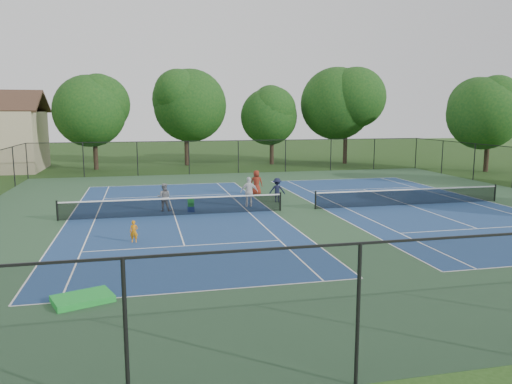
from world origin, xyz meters
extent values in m
plane|color=#234716|center=(0.00, 0.00, 0.00)|extent=(140.00, 140.00, 0.00)
cube|color=#2D502F|center=(0.00, 0.00, 0.00)|extent=(36.00, 36.00, 0.01)
cube|color=navy|center=(-7.00, 0.00, 0.01)|extent=(10.97, 23.77, 0.00)
cube|color=white|center=(-7.00, 11.88, 0.01)|extent=(10.97, 0.06, 0.00)
cube|color=white|center=(-7.00, -11.88, 0.01)|extent=(10.97, 0.06, 0.00)
cube|color=white|center=(-12.48, 0.00, 0.01)|extent=(0.06, 23.77, 0.00)
cube|color=white|center=(-1.51, 0.00, 0.01)|extent=(0.06, 23.77, 0.00)
cube|color=white|center=(-11.12, 0.00, 0.01)|extent=(0.06, 23.77, 0.00)
cube|color=white|center=(-2.88, 0.00, 0.01)|extent=(0.06, 23.77, 0.00)
cube|color=white|center=(-7.00, 6.40, 0.01)|extent=(8.23, 0.06, 0.00)
cube|color=white|center=(-7.00, -6.40, 0.01)|extent=(8.23, 0.06, 0.00)
cube|color=white|center=(-7.00, 0.00, 0.01)|extent=(0.06, 12.80, 0.00)
cylinder|color=black|center=(-12.95, 0.00, 0.54)|extent=(0.10, 0.10, 1.07)
cylinder|color=black|center=(-1.05, 0.00, 0.54)|extent=(0.10, 0.10, 1.07)
cube|color=black|center=(-7.00, 0.00, 0.47)|extent=(11.90, 0.01, 0.90)
cube|color=white|center=(-7.00, 0.00, 0.95)|extent=(11.90, 0.04, 0.07)
cube|color=navy|center=(7.00, 0.00, 0.01)|extent=(10.97, 23.77, 0.00)
cube|color=white|center=(7.00, 11.88, 0.01)|extent=(10.97, 0.06, 0.00)
cube|color=white|center=(1.51, 0.00, 0.01)|extent=(0.06, 23.77, 0.00)
cube|color=white|center=(12.48, 0.00, 0.01)|extent=(0.06, 23.77, 0.00)
cube|color=white|center=(2.88, 0.00, 0.01)|extent=(0.06, 23.77, 0.00)
cube|color=white|center=(11.12, 0.00, 0.01)|extent=(0.06, 23.77, 0.00)
cube|color=white|center=(7.00, 6.40, 0.01)|extent=(8.23, 0.06, 0.00)
cube|color=white|center=(7.00, -6.40, 0.01)|extent=(8.23, 0.06, 0.00)
cube|color=white|center=(7.00, 0.00, 0.01)|extent=(0.06, 12.80, 0.00)
cylinder|color=black|center=(1.05, 0.00, 0.54)|extent=(0.10, 0.10, 1.07)
cylinder|color=black|center=(12.95, 0.00, 0.54)|extent=(0.10, 0.10, 1.07)
cube|color=black|center=(7.00, 0.00, 0.47)|extent=(11.90, 0.01, 0.90)
cube|color=white|center=(7.00, 0.00, 0.95)|extent=(11.90, 0.04, 0.07)
cylinder|color=black|center=(-18.00, 18.00, 1.50)|extent=(0.08, 0.08, 3.00)
cylinder|color=black|center=(-13.50, 18.00, 1.50)|extent=(0.08, 0.08, 3.00)
cylinder|color=black|center=(-9.00, 18.00, 1.50)|extent=(0.08, 0.08, 3.00)
cylinder|color=black|center=(-9.00, -18.00, 1.50)|extent=(0.08, 0.08, 3.00)
cylinder|color=black|center=(-4.50, 18.00, 1.50)|extent=(0.08, 0.08, 3.00)
cylinder|color=black|center=(-4.50, -18.00, 1.50)|extent=(0.08, 0.08, 3.00)
cylinder|color=black|center=(0.00, 18.00, 1.50)|extent=(0.08, 0.08, 3.00)
cylinder|color=black|center=(4.50, 18.00, 1.50)|extent=(0.08, 0.08, 3.00)
cylinder|color=black|center=(9.00, 18.00, 1.50)|extent=(0.08, 0.08, 3.00)
cylinder|color=black|center=(13.50, 18.00, 1.50)|extent=(0.08, 0.08, 3.00)
cylinder|color=black|center=(18.00, 18.00, 1.50)|extent=(0.08, 0.08, 3.00)
cylinder|color=black|center=(18.00, 9.00, 1.50)|extent=(0.08, 0.08, 3.00)
cylinder|color=black|center=(18.00, 13.50, 1.50)|extent=(0.08, 0.08, 3.00)
cylinder|color=black|center=(-18.00, 13.50, 1.50)|extent=(0.08, 0.08, 3.00)
cube|color=black|center=(0.00, 18.00, 1.50)|extent=(36.00, 0.01, 3.00)
cube|color=black|center=(0.00, 18.00, 3.00)|extent=(36.00, 0.05, 0.05)
cylinder|color=#2D2116|center=(-13.00, 24.00, 1.89)|extent=(0.44, 0.44, 3.78)
sphere|color=#103D14|center=(-13.00, 24.00, 5.65)|extent=(6.80, 6.80, 6.80)
sphere|color=#103D14|center=(-13.00, 24.00, 6.31)|extent=(5.58, 5.58, 5.58)
sphere|color=#103D14|center=(-13.00, 24.00, 6.98)|extent=(4.35, 4.35, 4.35)
cylinder|color=#2D2116|center=(-4.00, 26.00, 2.07)|extent=(0.44, 0.44, 4.14)
sphere|color=#103D14|center=(-4.00, 26.00, 6.23)|extent=(7.60, 7.60, 7.60)
sphere|color=#103D14|center=(-4.00, 26.00, 6.85)|extent=(6.23, 6.23, 6.23)
sphere|color=#103D14|center=(-4.00, 26.00, 7.48)|extent=(4.86, 4.86, 4.86)
cylinder|color=#2D2116|center=(5.00, 25.00, 1.71)|extent=(0.44, 0.44, 3.42)
sphere|color=#103D14|center=(5.00, 25.00, 5.07)|extent=(6.00, 6.00, 6.00)
sphere|color=#103D14|center=(5.00, 25.00, 5.77)|extent=(4.92, 4.92, 4.92)
sphere|color=#103D14|center=(5.00, 25.00, 6.48)|extent=(3.84, 3.84, 3.84)
cylinder|color=#2D2116|center=(13.00, 24.00, 2.16)|extent=(0.44, 0.44, 4.32)
sphere|color=#103D14|center=(13.00, 24.00, 6.46)|extent=(7.80, 7.80, 7.80)
sphere|color=#103D14|center=(13.00, 24.00, 7.08)|extent=(6.40, 6.40, 6.40)
sphere|color=#103D14|center=(13.00, 24.00, 7.69)|extent=(4.99, 4.99, 4.99)
cylinder|color=#2D2116|center=(23.00, 14.00, 1.80)|extent=(0.44, 0.44, 3.60)
sphere|color=#103D14|center=(23.00, 14.00, 5.41)|extent=(6.60, 6.60, 6.60)
sphere|color=#103D14|center=(23.00, 14.00, 6.09)|extent=(5.41, 5.41, 5.41)
sphere|color=#103D14|center=(23.00, 14.00, 6.76)|extent=(4.22, 4.22, 4.22)
imported|color=orange|center=(-9.06, -5.28, 0.48)|extent=(0.38, 0.27, 0.96)
imported|color=gray|center=(-7.47, 1.42, 0.79)|extent=(0.88, 0.75, 1.59)
imported|color=white|center=(-2.50, 1.67, 0.89)|extent=(1.07, 0.51, 1.77)
imported|color=#161931|center=(-0.49, 2.74, 0.76)|extent=(1.10, 0.81, 1.52)
imported|color=maroon|center=(-1.12, 5.75, 0.84)|extent=(0.92, 0.72, 1.68)
cube|color=navy|center=(-6.02, 0.88, 0.15)|extent=(0.42, 0.32, 0.31)
cube|color=green|center=(-6.02, 0.88, 0.52)|extent=(0.38, 0.32, 0.41)
cube|color=green|center=(-10.46, -11.96, 0.10)|extent=(1.93, 1.61, 0.19)
camera|label=1|loc=(-8.60, -26.76, 5.53)|focal=35.00mm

